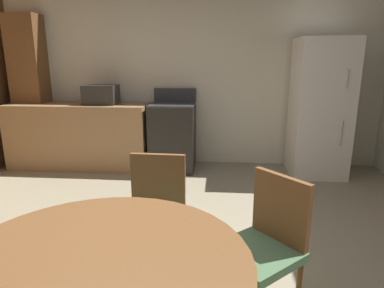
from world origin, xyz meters
TOP-DOWN VIEW (x-y plane):
  - ground_plane at (0.00, 0.00)m, footprint 14.00×14.00m
  - wall_back at (0.00, 2.87)m, footprint 5.62×0.12m
  - kitchen_counter at (-1.54, 2.47)m, footprint 1.94×0.60m
  - pantry_column at (-2.29, 2.65)m, footprint 0.44×0.36m
  - oven_range at (-0.22, 2.47)m, footprint 0.60×0.60m
  - refrigerator at (1.71, 2.42)m, footprint 0.68×0.68m
  - microwave at (-1.20, 2.47)m, footprint 0.44×0.32m
  - chair_northeast at (0.68, -0.26)m, footprint 0.56×0.56m
  - chair_north at (-0.01, 0.07)m, footprint 0.41×0.41m

SIDE VIEW (x-z plane):
  - ground_plane at x=0.00m, z-range 0.00..0.00m
  - kitchen_counter at x=-1.54m, z-range 0.00..0.90m
  - oven_range at x=-0.22m, z-range -0.08..1.02m
  - chair_northeast at x=0.68m, z-range 0.07..0.94m
  - chair_north at x=-0.01m, z-range 0.07..0.94m
  - refrigerator at x=1.71m, z-range 0.00..1.76m
  - microwave at x=-1.20m, z-range 0.90..1.16m
  - pantry_column at x=-2.29m, z-range 0.00..2.10m
  - wall_back at x=0.00m, z-range 0.00..2.70m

